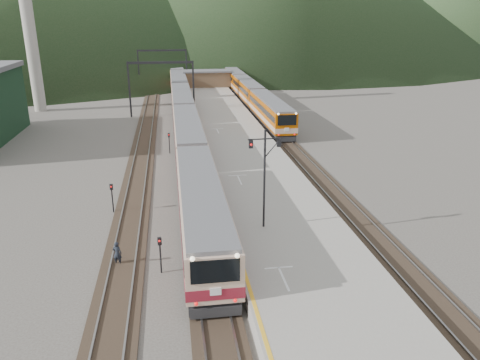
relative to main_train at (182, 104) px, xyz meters
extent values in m
cube|color=black|center=(0.00, -13.59, -1.93)|extent=(2.60, 200.00, 0.12)
cube|color=slate|center=(-0.72, -13.59, -1.83)|extent=(0.10, 200.00, 0.14)
cube|color=slate|center=(0.72, -13.59, -1.83)|extent=(0.10, 200.00, 0.14)
cube|color=black|center=(-5.00, -13.59, -1.93)|extent=(2.60, 200.00, 0.12)
cube|color=slate|center=(-5.72, -13.59, -1.83)|extent=(0.10, 200.00, 0.14)
cube|color=slate|center=(-4.28, -13.59, -1.83)|extent=(0.10, 200.00, 0.14)
cube|color=black|center=(11.50, -13.59, -1.93)|extent=(2.60, 200.00, 0.12)
cube|color=slate|center=(10.78, -13.59, -1.83)|extent=(0.10, 200.00, 0.14)
cube|color=slate|center=(12.22, -13.59, -1.83)|extent=(0.10, 200.00, 0.14)
cube|color=gray|center=(5.60, -15.59, -1.49)|extent=(8.00, 100.00, 1.00)
cube|color=black|center=(-7.50, 1.41, 2.01)|extent=(0.25, 0.25, 8.00)
cube|color=black|center=(1.80, 1.41, 2.01)|extent=(0.25, 0.25, 8.00)
cube|color=black|center=(-2.85, 1.41, 5.81)|extent=(9.30, 0.22, 0.35)
cube|color=black|center=(-7.50, 26.41, 2.01)|extent=(0.25, 0.25, 8.00)
cube|color=black|center=(1.80, 26.41, 2.01)|extent=(0.25, 0.25, 8.00)
cube|color=black|center=(-2.85, 26.41, 5.81)|extent=(9.30, 0.22, 0.35)
cylinder|color=#9E998E|center=(-22.00, 8.41, 13.01)|extent=(1.80, 1.80, 30.00)
cube|color=brown|center=(5.60, 24.41, 0.41)|extent=(9.00, 4.00, 2.80)
cube|color=slate|center=(5.60, 24.41, 1.96)|extent=(9.40, 4.40, 0.30)
cube|color=tan|center=(0.00, -39.68, 0.00)|extent=(2.88, 19.34, 3.51)
cube|color=tan|center=(0.00, -19.84, 0.00)|extent=(2.88, 19.34, 3.51)
cube|color=tan|center=(0.00, 0.00, 0.00)|extent=(2.88, 19.34, 3.51)
cube|color=tan|center=(0.00, 19.84, 0.00)|extent=(2.88, 19.34, 3.51)
cube|color=tan|center=(0.00, 39.68, 0.00)|extent=(2.88, 19.34, 3.51)
cube|color=#A74901|center=(11.50, -7.98, -0.11)|extent=(2.69, 18.09, 3.28)
cube|color=#A74901|center=(11.50, 10.61, -0.11)|extent=(2.69, 18.09, 3.28)
cube|color=#A74901|center=(11.50, 29.21, -0.11)|extent=(2.69, 18.09, 3.28)
cylinder|color=black|center=(4.02, -40.97, 2.30)|extent=(0.14, 0.14, 6.58)
cube|color=black|center=(4.02, -40.97, 4.99)|extent=(2.20, 0.13, 0.07)
cube|color=black|center=(3.12, -41.00, 4.69)|extent=(0.25, 0.19, 0.50)
cube|color=black|center=(4.92, -40.95, 4.69)|extent=(0.25, 0.19, 0.50)
cylinder|color=black|center=(-2.70, -44.24, -0.99)|extent=(0.10, 0.10, 2.00)
cube|color=black|center=(-2.70, -44.24, 0.06)|extent=(0.25, 0.20, 0.45)
cylinder|color=black|center=(-2.03, -19.00, -0.99)|extent=(0.10, 0.10, 2.00)
cube|color=black|center=(-2.03, -19.00, 0.06)|extent=(0.24, 0.18, 0.45)
cylinder|color=black|center=(-6.41, -34.67, -0.99)|extent=(0.10, 0.10, 2.00)
cube|color=black|center=(-6.41, -34.67, 0.06)|extent=(0.26, 0.23, 0.45)
imported|color=black|center=(-5.30, -42.91, -1.23)|extent=(0.63, 0.51, 1.51)
camera|label=1|loc=(-1.70, -68.67, 12.24)|focal=35.00mm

